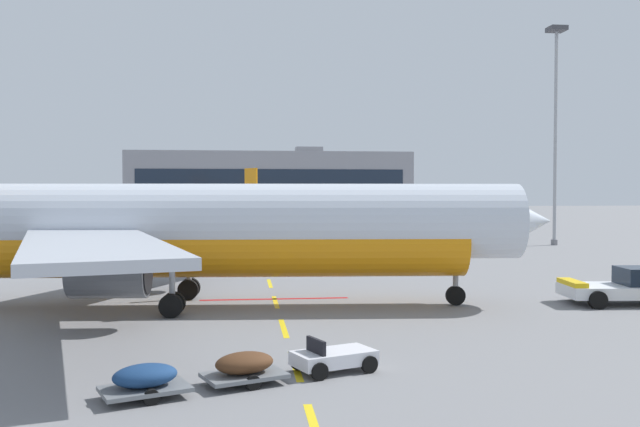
# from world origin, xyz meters

# --- Properties ---
(ground) EXTENTS (400.00, 400.00, 0.00)m
(ground) POSITION_xyz_m (40.00, 40.00, 0.00)
(ground) COLOR slate
(apron_paint_markings) EXTENTS (8.00, 93.70, 0.01)m
(apron_paint_markings) POSITION_xyz_m (18.00, 36.87, 0.00)
(apron_paint_markings) COLOR yellow
(apron_paint_markings) RESTS_ON ground
(airliner_foreground) EXTENTS (34.81, 34.53, 12.20)m
(airliner_foreground) POSITION_xyz_m (14.63, 19.86, 3.95)
(airliner_foreground) COLOR silver
(airliner_foreground) RESTS_ON ground
(pushback_tug) EXTENTS (6.22, 3.60, 2.08)m
(pushback_tug) POSITION_xyz_m (35.99, 18.26, 0.90)
(pushback_tug) COLOR silver
(pushback_tug) RESTS_ON ground
(airliner_mid_left) EXTENTS (23.60, 25.15, 9.44)m
(airliner_mid_left) POSITION_xyz_m (12.37, 104.73, 3.06)
(airliner_mid_left) COLOR white
(airliner_mid_left) RESTS_ON ground
(baggage_train) EXTENTS (8.52, 4.61, 1.14)m
(baggage_train) POSITION_xyz_m (16.33, 5.67, 0.52)
(baggage_train) COLOR silver
(baggage_train) RESTS_ON ground
(apron_light_mast_far) EXTENTS (1.80, 1.80, 23.30)m
(apron_light_mast_far) POSITION_xyz_m (49.68, 55.60, 14.60)
(apron_light_mast_far) COLOR slate
(apron_light_mast_far) RESTS_ON ground
(terminal_satellite) EXTENTS (60.51, 26.46, 15.75)m
(terminal_satellite) POSITION_xyz_m (22.62, 142.02, 7.09)
(terminal_satellite) COLOR gray
(terminal_satellite) RESTS_ON ground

